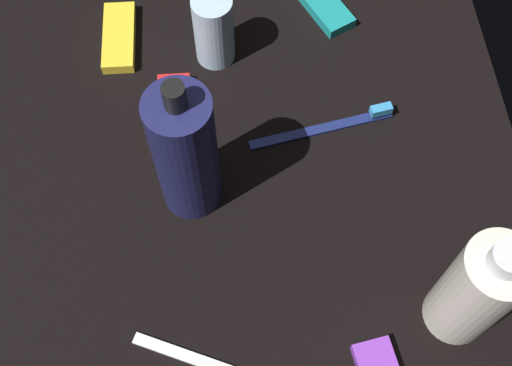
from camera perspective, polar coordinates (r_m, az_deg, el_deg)
name	(u,v)px	position (r cm, az deg, el deg)	size (l,w,h in cm)	color
ground_plane	(256,197)	(78.67, 0.00, -1.15)	(84.00, 64.00, 1.20)	black
lotion_bottle	(185,153)	(70.12, -6.00, 2.51)	(6.78, 6.78, 21.50)	#1C1E4C
bodywash_bottle	(477,291)	(68.57, 18.18, -8.65)	(6.70, 6.70, 18.35)	silver
deodorant_stick	(214,30)	(84.62, -3.60, 12.84)	(4.96, 4.96, 10.10)	silver
toothbrush_navy	(330,125)	(82.29, 6.30, 4.86)	(4.10, 17.96, 2.10)	navy
snack_bar_yellow	(119,37)	(90.96, -11.52, 12.00)	(10.40, 4.00, 1.50)	yellow
snack_bar_teal	(321,3)	(93.27, 5.56, 14.93)	(10.40, 4.00, 1.50)	teal
snack_bar_red	(174,112)	(83.21, -6.93, 5.96)	(10.40, 4.00, 1.50)	red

